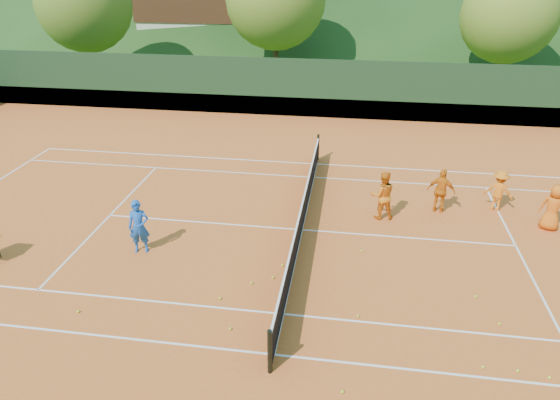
# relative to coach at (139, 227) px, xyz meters

# --- Properties ---
(ground) EXTENTS (400.00, 400.00, 0.00)m
(ground) POSITION_rel_coach_xyz_m (4.48, 1.92, -0.83)
(ground) COLOR #294B17
(ground) RESTS_ON ground
(clay_court) EXTENTS (40.00, 24.00, 0.02)m
(clay_court) POSITION_rel_coach_xyz_m (4.48, 1.92, -0.82)
(clay_court) COLOR #C65720
(clay_court) RESTS_ON ground
(coach) EXTENTS (0.67, 0.51, 1.62)m
(coach) POSITION_rel_coach_xyz_m (0.00, 0.00, 0.00)
(coach) COLOR #1B54B3
(coach) RESTS_ON clay_court
(student_a) EXTENTS (0.90, 0.76, 1.63)m
(student_a) POSITION_rel_coach_xyz_m (6.94, 3.11, 0.01)
(student_a) COLOR orange
(student_a) RESTS_ON clay_court
(student_b) EXTENTS (0.97, 0.61, 1.54)m
(student_b) POSITION_rel_coach_xyz_m (8.87, 3.83, -0.04)
(student_b) COLOR orange
(student_b) RESTS_ON clay_court
(student_c) EXTENTS (0.85, 0.69, 1.51)m
(student_c) POSITION_rel_coach_xyz_m (12.14, 3.16, -0.06)
(student_c) COLOR orange
(student_c) RESTS_ON clay_court
(student_d) EXTENTS (1.04, 0.83, 1.41)m
(student_d) POSITION_rel_coach_xyz_m (10.80, 4.28, -0.10)
(student_d) COLOR orange
(student_d) RESTS_ON clay_court
(tennis_ball_0) EXTENTS (0.07, 0.07, 0.07)m
(tennis_ball_0) POSITION_rel_coach_xyz_m (9.54, -1.82, -0.78)
(tennis_ball_0) COLOR #BDEE27
(tennis_ball_0) RESTS_ON clay_court
(tennis_ball_1) EXTENTS (0.07, 0.07, 0.07)m
(tennis_ball_1) POSITION_rel_coach_xyz_m (9.57, -3.30, -0.78)
(tennis_ball_1) COLOR #BDEE27
(tennis_ball_1) RESTS_ON clay_court
(tennis_ball_2) EXTENTS (0.07, 0.07, 0.07)m
(tennis_ball_2) POSITION_rel_coach_xyz_m (9.20, -0.83, -0.78)
(tennis_ball_2) COLOR #BDEE27
(tennis_ball_2) RESTS_ON clay_court
(tennis_ball_3) EXTENTS (0.07, 0.07, 0.07)m
(tennis_ball_3) POSITION_rel_coach_xyz_m (6.27, -2.03, -0.78)
(tennis_ball_3) COLOR #BDEE27
(tennis_ball_3) RESTS_ON clay_court
(tennis_ball_4) EXTENTS (0.07, 0.07, 0.07)m
(tennis_ball_4) POSITION_rel_coach_xyz_m (4.01, -0.78, -0.78)
(tennis_ball_4) COLOR #BDEE27
(tennis_ball_4) RESTS_ON clay_court
(tennis_ball_5) EXTENTS (0.07, 0.07, 0.07)m
(tennis_ball_5) POSITION_rel_coach_xyz_m (4.17, -0.18, -0.78)
(tennis_ball_5) COLOR #BDEE27
(tennis_ball_5) RESTS_ON clay_court
(tennis_ball_7) EXTENTS (0.07, 0.07, 0.07)m
(tennis_ball_7) POSITION_rel_coach_xyz_m (2.83, -1.87, -0.78)
(tennis_ball_7) COLOR #BDEE27
(tennis_ball_7) RESTS_ON clay_court
(tennis_ball_10) EXTENTS (0.07, 0.07, 0.07)m
(tennis_ball_10) POSITION_rel_coach_xyz_m (8.88, -3.30, -0.78)
(tennis_ball_10) COLOR #BDEE27
(tennis_ball_10) RESTS_ON clay_court
(tennis_ball_11) EXTENTS (0.07, 0.07, 0.07)m
(tennis_ball_11) POSITION_rel_coach_xyz_m (6.34, 0.90, -0.78)
(tennis_ball_11) COLOR #BDEE27
(tennis_ball_11) RESTS_ON clay_court
(tennis_ball_12) EXTENTS (0.07, 0.07, 0.07)m
(tennis_ball_12) POSITION_rel_coach_xyz_m (10.16, -3.40, -0.78)
(tennis_ball_12) COLOR #BDEE27
(tennis_ball_12) RESTS_ON clay_court
(tennis_ball_13) EXTENTS (0.07, 0.07, 0.07)m
(tennis_ball_13) POSITION_rel_coach_xyz_m (3.49, -1.13, -0.78)
(tennis_ball_13) COLOR #BDEE27
(tennis_ball_13) RESTS_ON clay_court
(tennis_ball_14) EXTENTS (0.07, 0.07, 0.07)m
(tennis_ball_14) POSITION_rel_coach_xyz_m (5.98, -4.39, -0.78)
(tennis_ball_14) COLOR #BDEE27
(tennis_ball_14) RESTS_ON clay_court
(tennis_ball_15) EXTENTS (0.07, 0.07, 0.07)m
(tennis_ball_15) POSITION_rel_coach_xyz_m (-0.44, -2.88, -0.78)
(tennis_ball_15) COLOR #BDEE27
(tennis_ball_15) RESTS_ON clay_court
(tennis_ball_18) EXTENTS (0.07, 0.07, 0.07)m
(tennis_ball_18) POSITION_rel_coach_xyz_m (3.35, -2.93, -0.78)
(tennis_ball_18) COLOR #BDEE27
(tennis_ball_18) RESTS_ON clay_court
(court_lines) EXTENTS (23.83, 11.03, 0.00)m
(court_lines) POSITION_rel_coach_xyz_m (4.48, 1.92, -0.81)
(court_lines) COLOR white
(court_lines) RESTS_ON clay_court
(tennis_net) EXTENTS (0.10, 12.07, 1.10)m
(tennis_net) POSITION_rel_coach_xyz_m (4.48, 1.92, -0.31)
(tennis_net) COLOR black
(tennis_net) RESTS_ON clay_court
(perimeter_fence) EXTENTS (40.40, 24.24, 3.00)m
(perimeter_fence) POSITION_rel_coach_xyz_m (4.48, 1.92, 0.44)
(perimeter_fence) COLOR black
(perimeter_fence) RESTS_ON clay_court
(tree_a) EXTENTS (6.00, 6.00, 7.88)m
(tree_a) POSITION_rel_coach_xyz_m (-11.52, 19.92, 4.04)
(tree_a) COLOR #3E2618
(tree_a) RESTS_ON ground
(tree_c) EXTENTS (5.60, 5.60, 7.35)m
(tree_c) POSITION_rel_coach_xyz_m (14.48, 20.92, 3.71)
(tree_c) COLOR #402719
(tree_c) RESTS_ON ground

